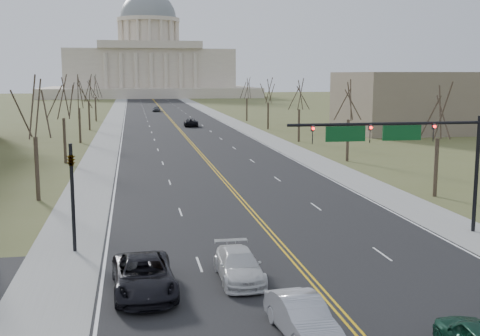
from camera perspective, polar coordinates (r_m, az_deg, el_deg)
name	(u,v)px	position (r m, az deg, el deg)	size (l,w,h in m)	color
road	(171,120)	(130.28, -6.59, 4.58)	(20.00, 380.00, 0.01)	black
cross_road	(316,285)	(28.63, 7.21, -10.94)	(120.00, 14.00, 0.01)	black
sidewalk_left	(114,120)	(130.08, -11.89, 4.45)	(4.00, 380.00, 0.03)	gray
sidewalk_right	(226,119)	(131.58, -1.35, 4.69)	(4.00, 380.00, 0.03)	gray
center_line	(171,120)	(130.28, -6.59, 4.59)	(0.42, 380.00, 0.01)	gold
edge_line_left	(124,120)	(130.03, -10.91, 4.48)	(0.15, 380.00, 0.01)	silver
edge_line_right	(216,119)	(131.26, -2.30, 4.67)	(0.15, 380.00, 0.01)	silver
capitol	(149,64)	(269.73, -8.59, 9.76)	(90.00, 60.00, 50.00)	beige
signal_mast	(401,141)	(36.88, 14.99, 2.49)	(12.12, 0.44, 7.20)	black
signal_left	(72,185)	(33.85, -15.63, -1.60)	(0.32, 0.36, 6.00)	black
tree_r_0	(439,114)	(49.78, 18.32, 4.84)	(3.74, 3.74, 8.50)	#392C21
tree_l_0	(34,111)	(48.29, -18.96, 5.16)	(3.96, 3.96, 9.00)	#392C21
tree_r_1	(349,103)	(68.00, 10.27, 6.12)	(3.74, 3.74, 8.50)	#392C21
tree_l_1	(63,100)	(68.11, -16.45, 6.23)	(3.96, 3.96, 9.00)	#392C21
tree_r_2	(299,96)	(87.01, 5.65, 6.79)	(3.74, 3.74, 8.50)	#392C21
tree_l_2	(78,94)	(88.01, -15.07, 6.81)	(3.96, 3.96, 9.00)	#392C21
tree_r_3	(268,92)	(106.38, 2.69, 7.20)	(3.74, 3.74, 8.50)	#392C21
tree_l_3	(88,90)	(107.94, -14.19, 7.18)	(3.96, 3.96, 9.00)	#392C21
tree_r_4	(247,89)	(125.95, 0.65, 7.48)	(3.74, 3.74, 8.50)	#392C21
tree_l_4	(95,88)	(127.90, -13.59, 7.43)	(3.96, 3.96, 9.00)	#392C21
bldg_right_mass	(419,102)	(107.22, 16.62, 6.03)	(25.00, 20.00, 10.00)	#716250
car_sb_inner_lead	(302,317)	(23.11, 5.91, -13.88)	(1.58, 4.52, 1.49)	#A8AAB0
car_sb_outer_lead	(144,276)	(27.47, -9.11, -10.05)	(2.68, 5.81, 1.61)	black
car_sb_inner_second	(239,266)	(28.83, -0.10, -9.23)	(1.97, 4.85, 1.41)	silver
car_far_nb	(191,122)	(112.71, -4.68, 4.33)	(2.47, 5.35, 1.49)	black
car_far_sb	(156,109)	(158.34, -7.94, 5.58)	(1.74, 4.33, 1.47)	#494D51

